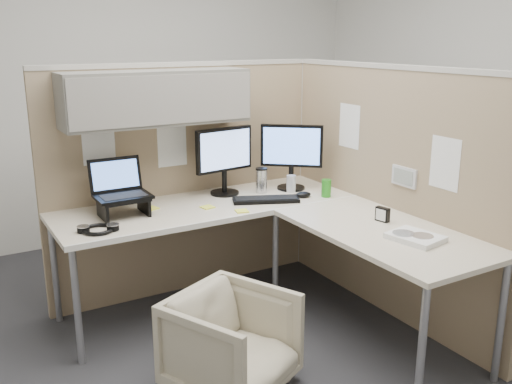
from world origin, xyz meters
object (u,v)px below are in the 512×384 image
office_chair (232,338)px  keyboard (266,200)px  desk (270,221)px  monitor_left (224,155)px

office_chair → keyboard: bearing=23.8°
desk → office_chair: desk is taller
desk → monitor_left: size_ratio=4.29×
office_chair → keyboard: keyboard is taller
office_chair → keyboard: 1.13m
office_chair → monitor_left: 1.40m
keyboard → office_chair: bearing=-107.7°
desk → keyboard: keyboard is taller
desk → monitor_left: 0.65m
desk → monitor_left: monitor_left is taller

